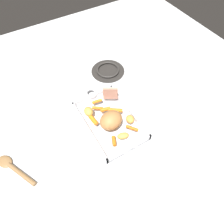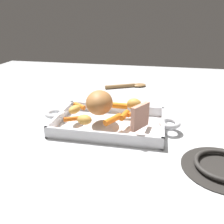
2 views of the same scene
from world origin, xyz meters
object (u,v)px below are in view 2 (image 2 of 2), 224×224
Objects in this scene: baby_carrot_short at (134,113)px; baby_carrot_northeast at (113,119)px; potato_whole at (84,120)px; stove_burner_rear at (222,166)px; pork_roast at (99,103)px; baby_carrot_center_left at (124,115)px; baby_carrot_long at (120,106)px; baby_carrot_southeast at (73,119)px; potato_corner at (75,109)px; potato_golden_small at (134,104)px; baby_carrot_center_right at (145,116)px; roasting_dish at (110,123)px; roast_slice_thick at (140,116)px; serving_spoon at (130,86)px; baby_carrot_northwest at (79,106)px.

baby_carrot_short is 0.09m from baby_carrot_northeast.
stove_burner_rear is at bearing 165.41° from potato_whole.
baby_carrot_center_left is (-0.09, 0.02, -0.03)m from pork_roast.
baby_carrot_long is (0.06, -0.05, 0.00)m from baby_carrot_short.
baby_carrot_northeast is at bearing 134.34° from pork_roast.
potato_corner reaches higher than baby_carrot_southeast.
potato_golden_small is 1.12× the size of potato_whole.
baby_carrot_center_right is 0.26× the size of stove_burner_rear.
baby_carrot_southeast is 0.20m from baby_carrot_long.
baby_carrot_center_right is 0.09m from potato_golden_small.
baby_carrot_northeast is (-0.02, 0.05, 0.04)m from roasting_dish.
pork_roast is 2.37× the size of potato_whole.
baby_carrot_center_left is (0.06, -0.06, -0.03)m from roast_slice_thick.
roast_slice_thick is 1.09× the size of baby_carrot_northeast.
potato_corner is 0.25× the size of serving_spoon.
baby_carrot_center_right is (-0.04, 0.02, -0.00)m from baby_carrot_short.
roasting_dish is 0.08m from pork_roast.
stove_burner_rear is at bearing 138.58° from baby_carrot_center_right.
potato_whole reaches higher than baby_carrot_northeast.
roast_slice_thick reaches higher than baby_carrot_center_left.
roast_slice_thick is at bearing 120.48° from baby_carrot_long.
pork_roast is at bearing -45.66° from baby_carrot_northeast.
potato_corner is (0.15, -0.05, 0.00)m from baby_carrot_northeast.
potato_golden_small is at bearing -134.64° from roasting_dish.
pork_roast is at bearing -12.10° from baby_carrot_center_left.
serving_spoon is (0.02, -0.42, -0.04)m from baby_carrot_long.
baby_carrot_northeast is 1.30× the size of potato_golden_small.
baby_carrot_center_right reaches higher than serving_spoon.
baby_carrot_center_right is at bearing -41.42° from stove_burner_rear.
roasting_dish is 6.82× the size of baby_carrot_northeast.
baby_carrot_northwest is 0.47m from serving_spoon.
potato_corner is (0.25, 0.01, 0.01)m from baby_carrot_center_right.
potato_whole reaches higher than baby_carrot_center_right.
baby_carrot_center_left reaches higher than baby_carrot_northwest.
baby_carrot_center_right is at bearing -103.38° from serving_spoon.
potato_golden_small reaches higher than baby_carrot_southeast.
baby_carrot_southeast reaches higher than roasting_dish.
baby_carrot_center_right is (-0.12, -0.01, 0.04)m from roasting_dish.
potato_corner is at bearing 0.02° from roasting_dish.
potato_golden_small reaches higher than potato_whole.
stove_burner_rear is (-0.26, 0.21, -0.04)m from baby_carrot_short.
baby_carrot_long reaches higher than baby_carrot_center_left.
potato_golden_small is (-0.12, -0.06, -0.02)m from pork_roast.
baby_carrot_long is 1.17× the size of potato_whole.
baby_carrot_northeast reaches higher than roasting_dish.
roast_slice_thick reaches higher than roasting_dish.
baby_carrot_northeast is at bearing 88.70° from baby_carrot_long.
baby_carrot_northeast is (-0.13, -0.01, 0.00)m from baby_carrot_southeast.
roast_slice_thick is at bearing -26.74° from stove_burner_rear.
roast_slice_thick is at bearing 107.62° from baby_carrot_short.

